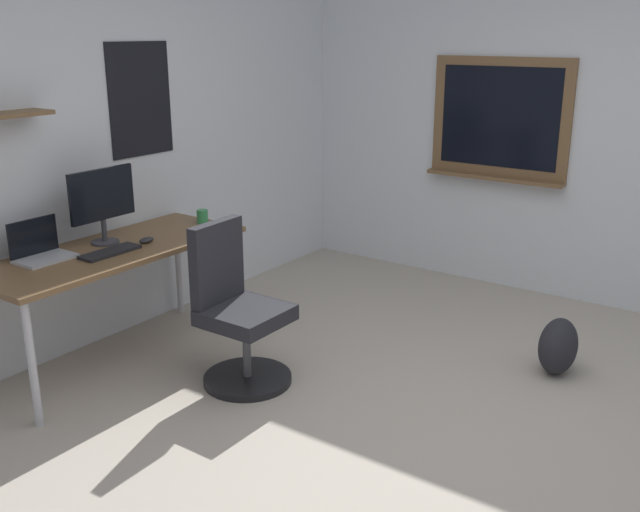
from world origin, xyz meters
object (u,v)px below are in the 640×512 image
(office_chair, at_px, (237,316))
(monitor_primary, at_px, (102,201))
(keyboard, at_px, (110,252))
(coffee_mug, at_px, (202,216))
(laptop, at_px, (41,250))
(computer_mouse, at_px, (146,240))
(desk, at_px, (113,258))
(backpack, at_px, (558,346))

(office_chair, distance_m, monitor_primary, 1.09)
(keyboard, distance_m, coffee_mug, 0.83)
(laptop, xyz_separation_m, computer_mouse, (0.57, -0.24, -0.04))
(keyboard, bearing_deg, desk, 44.73)
(desk, bearing_deg, monitor_primary, 68.73)
(backpack, bearing_deg, office_chair, 127.76)
(desk, relative_size, computer_mouse, 16.13)
(office_chair, distance_m, computer_mouse, 0.78)
(desk, distance_m, coffee_mug, 0.75)
(laptop, bearing_deg, desk, -22.45)
(laptop, relative_size, coffee_mug, 3.37)
(desk, xyz_separation_m, coffee_mug, (0.74, -0.03, 0.11))
(laptop, xyz_separation_m, monitor_primary, (0.42, -0.05, 0.22))
(computer_mouse, bearing_deg, office_chair, -87.83)
(office_chair, relative_size, backpack, 2.72)
(office_chair, distance_m, laptop, 1.18)
(backpack, bearing_deg, computer_mouse, 118.42)
(keyboard, relative_size, computer_mouse, 3.56)
(coffee_mug, bearing_deg, desk, 177.43)
(office_chair, relative_size, laptop, 3.06)
(desk, xyz_separation_m, office_chair, (0.22, -0.79, -0.26))
(computer_mouse, bearing_deg, backpack, -61.58)
(desk, height_order, laptop, laptop)
(desk, distance_m, keyboard, 0.14)
(monitor_primary, xyz_separation_m, keyboard, (-0.13, -0.19, -0.26))
(desk, bearing_deg, keyboard, -135.27)
(desk, distance_m, laptop, 0.43)
(coffee_mug, bearing_deg, office_chair, -124.46)
(laptop, bearing_deg, computer_mouse, -22.63)
(computer_mouse, xyz_separation_m, backpack, (1.20, -2.22, -0.58))
(backpack, bearing_deg, laptop, 125.83)
(desk, relative_size, keyboard, 4.54)
(office_chair, height_order, monitor_primary, monitor_primary)
(coffee_mug, relative_size, backpack, 0.26)
(computer_mouse, distance_m, coffee_mug, 0.55)
(laptop, height_order, coffee_mug, laptop)
(laptop, bearing_deg, office_chair, -57.48)
(office_chair, relative_size, computer_mouse, 9.13)
(laptop, distance_m, keyboard, 0.38)
(laptop, height_order, monitor_primary, monitor_primary)
(monitor_primary, bearing_deg, keyboard, -123.40)
(desk, distance_m, computer_mouse, 0.23)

